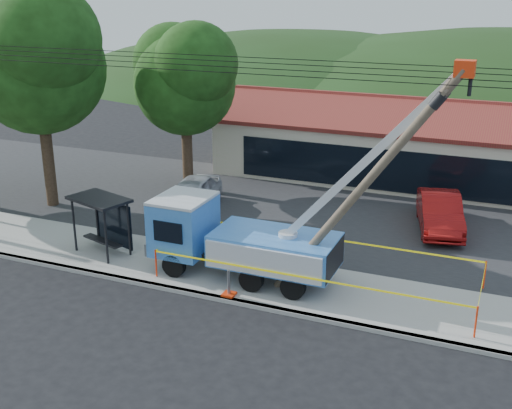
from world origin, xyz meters
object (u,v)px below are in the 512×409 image
object	(u,v)px
utility_truck	(239,238)
leaning_pole	(370,179)
bus_shelter	(103,212)
car_red	(438,231)
car_silver	(193,211)

from	to	relation	value
utility_truck	leaning_pole	bearing A→B (deg)	-3.63
bus_shelter	utility_truck	bearing A→B (deg)	17.35
leaning_pole	bus_shelter	xyz separation A→B (m)	(-10.80, 0.26, -2.72)
leaning_pole	bus_shelter	size ratio (longest dim) A/B	2.96
leaning_pole	car_red	bearing A→B (deg)	79.76
car_red	car_silver	bearing A→B (deg)	176.04
utility_truck	car_red	xyz separation A→B (m)	(6.30, 7.93, -1.67)
car_silver	leaning_pole	bearing A→B (deg)	-39.10
car_silver	utility_truck	bearing A→B (deg)	-55.96
leaning_pole	car_red	size ratio (longest dim) A/B	1.66
car_silver	bus_shelter	bearing A→B (deg)	-103.81
leaning_pole	car_silver	bearing A→B (deg)	147.57
bus_shelter	car_silver	xyz separation A→B (m)	(0.77, 6.11, -1.88)
car_silver	car_red	bearing A→B (deg)	2.49
utility_truck	car_silver	distance (m)	8.18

